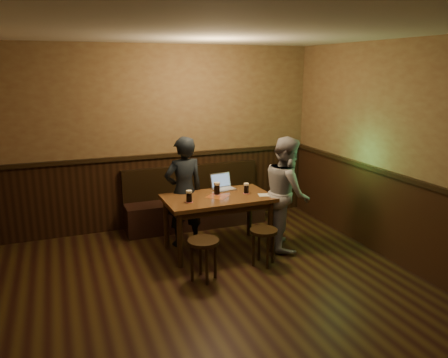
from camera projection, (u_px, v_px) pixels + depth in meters
name	position (u px, v px, depth m)	size (l,w,h in m)	color
room	(227.00, 200.00, 4.27)	(5.04, 6.04, 2.84)	black
bench	(195.00, 206.00, 6.93)	(2.20, 0.50, 0.95)	black
pub_table	(218.00, 204.00, 5.90)	(1.45, 0.84, 0.78)	#543818
stool_left	(203.00, 248.00, 5.11)	(0.39, 0.39, 0.50)	black
stool_right	(264.00, 236.00, 5.52)	(0.37, 0.37, 0.48)	black
pint_left	(189.00, 196.00, 5.60)	(0.10, 0.10, 0.16)	maroon
pint_mid	(217.00, 188.00, 5.94)	(0.11, 0.11, 0.17)	maroon
pint_right	(246.00, 188.00, 6.00)	(0.09, 0.09, 0.15)	maroon
laptop	(223.00, 185.00, 6.22)	(0.34, 0.29, 0.22)	silver
menu	(267.00, 195.00, 5.93)	(0.22, 0.15, 0.00)	silver
person_suit	(184.00, 192.00, 6.07)	(0.57, 0.37, 1.56)	black
person_grey	(287.00, 193.00, 6.00)	(0.76, 0.59, 1.56)	#95949A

